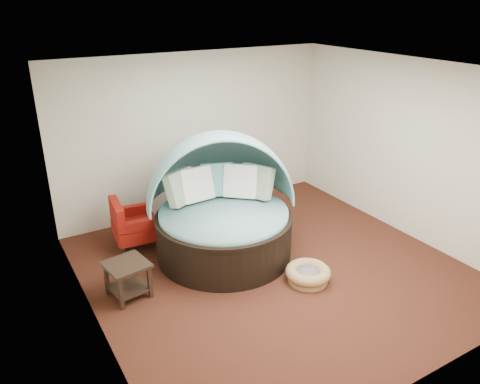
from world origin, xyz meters
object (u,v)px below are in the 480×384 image
side_table (128,275)px  red_armchair (133,225)px  canopy_daybed (222,200)px  pet_basket (308,274)px

side_table → red_armchair: bearing=68.4°
canopy_daybed → red_armchair: canopy_daybed is taller
pet_basket → red_armchair: 2.79m
canopy_daybed → side_table: canopy_daybed is taller
canopy_daybed → pet_basket: 1.64m
red_armchair → side_table: red_armchair is taller
pet_basket → side_table: 2.41m
red_armchair → canopy_daybed: bearing=-31.1°
pet_basket → canopy_daybed: bearing=114.7°
pet_basket → red_armchair: size_ratio=0.89×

